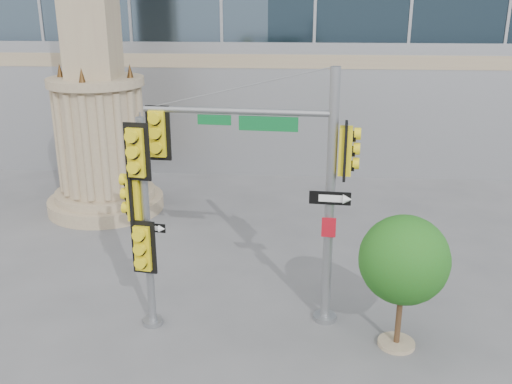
{
  "coord_description": "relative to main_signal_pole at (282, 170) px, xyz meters",
  "views": [
    {
      "loc": [
        1.37,
        -11.42,
        7.88
      ],
      "look_at": [
        0.38,
        2.0,
        3.25
      ],
      "focal_mm": 40.0,
      "sensor_mm": 36.0,
      "label": 1
    }
  ],
  "objects": [
    {
      "name": "monument",
      "position": [
        -7.04,
        7.42,
        1.54
      ],
      "size": [
        4.4,
        4.4,
        16.6
      ],
      "color": "gray",
      "rests_on": "ground"
    },
    {
      "name": "ground",
      "position": [
        -1.04,
        -1.58,
        -3.98
      ],
      "size": [
        120.0,
        120.0,
        0.0
      ],
      "primitive_type": "plane",
      "color": "#545456",
      "rests_on": "ground"
    },
    {
      "name": "main_signal_pole",
      "position": [
        0.0,
        0.0,
        0.0
      ],
      "size": [
        4.97,
        0.81,
        6.42
      ],
      "rotation": [
        0.0,
        0.0,
        -0.08
      ],
      "color": "slate",
      "rests_on": "ground"
    },
    {
      "name": "street_tree",
      "position": [
        2.85,
        -1.1,
        -1.82
      ],
      "size": [
        2.1,
        2.05,
        3.28
      ],
      "color": "gray",
      "rests_on": "ground"
    },
    {
      "name": "secondary_signal_pole",
      "position": [
        -3.28,
        -0.73,
        -0.85
      ],
      "size": [
        0.92,
        0.77,
        5.32
      ],
      "rotation": [
        0.0,
        0.0,
        -0.15
      ],
      "color": "slate",
      "rests_on": "ground"
    }
  ]
}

